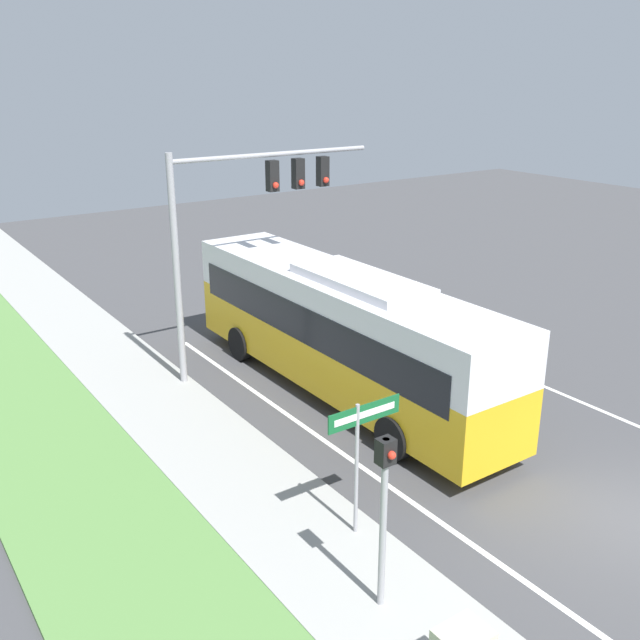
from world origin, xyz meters
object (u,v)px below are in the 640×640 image
at_px(signal_gantry, 246,210).
at_px(street_sign, 361,442).
at_px(pedestrian_signal, 384,498).
at_px(bus, 339,326).

distance_m(signal_gantry, street_sign, 9.47).
bearing_deg(street_sign, pedestrian_signal, -117.48).
height_order(bus, pedestrian_signal, bus).
height_order(signal_gantry, street_sign, signal_gantry).
distance_m(bus, signal_gantry, 4.38).
xyz_separation_m(bus, street_sign, (-3.64, -5.65, 0.06)).
distance_m(pedestrian_signal, street_sign, 2.11).
distance_m(signal_gantry, pedestrian_signal, 11.43).
relative_size(bus, signal_gantry, 1.80).
relative_size(bus, pedestrian_signal, 3.67).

